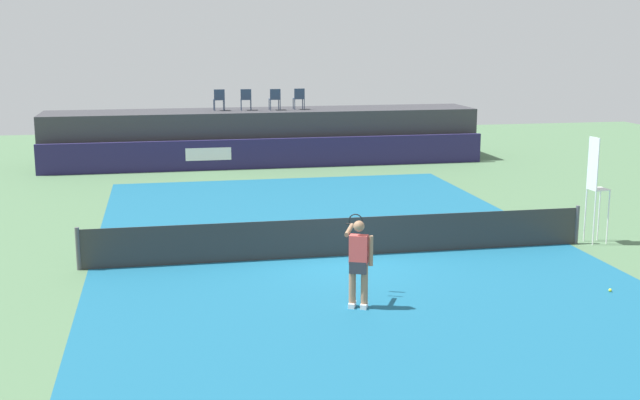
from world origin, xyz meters
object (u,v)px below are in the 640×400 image
object	(u,v)px
net_post_near	(78,249)
tennis_ball	(610,290)
spectator_chair_center	(275,98)
umpire_chair	(595,183)
spectator_chair_far_left	(219,99)
tennis_player	(359,260)
spectator_chair_right	(299,98)
net_post_far	(577,225)
spectator_chair_left	(246,98)

from	to	relation	value
net_post_near	tennis_ball	distance (m)	11.77
spectator_chair_center	umpire_chair	distance (m)	16.27
spectator_chair_far_left	net_post_near	xyz separation A→B (m)	(-4.38, -15.20, -2.19)
tennis_player	spectator_chair_center	bearing A→B (deg)	86.96
spectator_chair_right	net_post_far	bearing A→B (deg)	-72.76
spectator_chair_right	tennis_player	size ratio (longest dim) A/B	0.50
umpire_chair	net_post_far	bearing A→B (deg)	178.98
spectator_chair_far_left	net_post_far	size ratio (longest dim) A/B	0.89
umpire_chair	net_post_far	xyz separation A→B (m)	(-0.43, 0.01, -1.09)
spectator_chair_left	spectator_chair_right	size ratio (longest dim) A/B	1.00
spectator_chair_left	spectator_chair_center	bearing A→B (deg)	-6.38
tennis_ball	net_post_near	bearing A→B (deg)	160.90
spectator_chair_far_left	umpire_chair	size ratio (longest dim) A/B	0.32
spectator_chair_far_left	umpire_chair	bearing A→B (deg)	-60.94
spectator_chair_right	net_post_near	bearing A→B (deg)	-117.07
spectator_chair_left	spectator_chair_center	world-z (taller)	same
spectator_chair_right	net_post_far	size ratio (longest dim) A/B	0.89
spectator_chair_left	spectator_chair_right	distance (m)	2.23
spectator_chair_left	net_post_near	distance (m)	16.25
net_post_far	tennis_player	xyz separation A→B (m)	(-6.72, -3.77, 0.46)
spectator_chair_center	net_post_near	bearing A→B (deg)	-113.99
tennis_player	spectator_chair_right	bearing A→B (deg)	83.84
tennis_player	spectator_chair_far_left	bearing A→B (deg)	93.92
umpire_chair	spectator_chair_right	bearing A→B (deg)	108.71
spectator_chair_far_left	tennis_ball	xyz separation A→B (m)	(6.73, -19.05, -2.66)
net_post_far	tennis_ball	bearing A→B (deg)	-108.48
spectator_chair_far_left	spectator_chair_right	bearing A→B (deg)	-1.83
spectator_chair_far_left	net_post_far	world-z (taller)	spectator_chair_far_left
spectator_chair_far_left	umpire_chair	xyz separation A→B (m)	(8.45, -15.21, -1.11)
spectator_chair_center	tennis_player	world-z (taller)	spectator_chair_center
spectator_chair_left	tennis_player	xyz separation A→B (m)	(0.19, -18.91, -1.73)
spectator_chair_right	tennis_ball	xyz separation A→B (m)	(3.40, -18.95, -2.66)
spectator_chair_center	net_post_near	distance (m)	16.57
net_post_far	tennis_player	world-z (taller)	tennis_player
spectator_chair_right	net_post_near	size ratio (longest dim) A/B	0.89
umpire_chair	net_post_near	xyz separation A→B (m)	(-12.83, 0.01, -1.09)
net_post_near	net_post_far	bearing A→B (deg)	0.00
net_post_near	tennis_ball	size ratio (longest dim) A/B	14.71
net_post_far	tennis_player	bearing A→B (deg)	-150.71
net_post_near	tennis_player	distance (m)	6.83
spectator_chair_center	tennis_ball	size ratio (longest dim) A/B	13.06
spectator_chair_left	spectator_chair_right	bearing A→B (deg)	-1.12
spectator_chair_left	spectator_chair_right	xyz separation A→B (m)	(2.23, -0.04, 0.00)
spectator_chair_left	net_post_far	world-z (taller)	spectator_chair_left
spectator_chair_right	umpire_chair	world-z (taller)	spectator_chair_right
spectator_chair_left	tennis_player	distance (m)	18.99
net_post_far	spectator_chair_center	bearing A→B (deg)	110.87
spectator_chair_far_left	spectator_chair_left	world-z (taller)	same
spectator_chair_right	tennis_player	distance (m)	19.06
umpire_chair	tennis_player	xyz separation A→B (m)	(-7.15, -3.76, -0.63)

